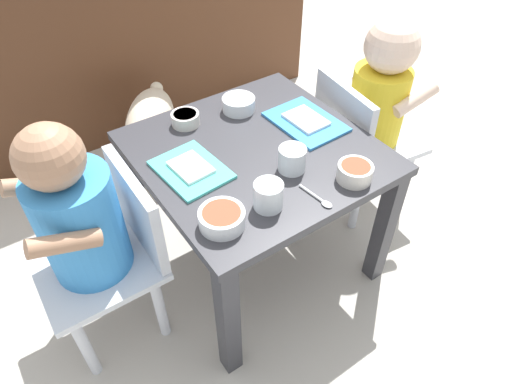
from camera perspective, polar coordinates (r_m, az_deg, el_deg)
The scene contains 15 objects.
ground_plane at distance 1.49m, azimuth 0.00°, elevation -8.01°, with size 7.00×7.00×0.00m, color #B2ADA3.
kitchen_cabinet_back at distance 1.97m, azimuth -17.87°, elevation 20.44°, with size 1.69×0.31×0.93m, color #56331E.
dining_table at distance 1.23m, azimuth 0.00°, elevation 2.75°, with size 0.58×0.58×0.44m.
seated_child_left at distance 1.09m, azimuth -20.70°, elevation -3.47°, with size 0.28×0.28×0.68m.
seated_child_right at distance 1.46m, azimuth 14.81°, elevation 11.10°, with size 0.31×0.31×0.67m.
dog at distance 1.72m, azimuth -13.21°, elevation 7.99°, with size 0.36×0.44×0.31m.
food_tray_left at distance 1.12m, azimuth -8.12°, elevation 2.87°, with size 0.16×0.20×0.02m.
food_tray_right at distance 1.28m, azimuth 6.25°, elevation 8.79°, with size 0.16×0.21×0.02m.
water_cup_left at distance 1.11m, azimuth 4.53°, elevation 3.96°, with size 0.07×0.07×0.06m.
water_cup_right at distance 1.01m, azimuth 1.55°, elevation -0.61°, with size 0.07×0.07×0.06m.
cereal_bowl_left_side at distance 1.28m, azimuth -8.82°, elevation 9.08°, with size 0.08×0.08×0.03m.
cereal_bowl_right_side at distance 1.10m, azimuth 12.25°, elevation 2.47°, with size 0.08×0.08×0.04m.
veggie_bowl_near at distance 1.32m, azimuth -2.18°, elevation 10.98°, with size 0.09×0.09×0.04m.
veggie_bowl_far at distance 0.97m, azimuth -4.29°, elevation -3.26°, with size 0.10×0.10×0.04m.
spoon_by_left_tray at distance 1.05m, azimuth 7.84°, elevation -0.82°, with size 0.02×0.10×0.01m.
Camera 1 is at (-0.53, -0.77, 1.16)m, focal length 31.98 mm.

